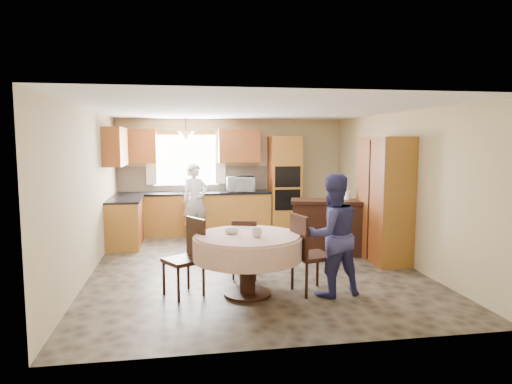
{
  "coord_description": "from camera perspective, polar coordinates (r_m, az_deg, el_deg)",
  "views": [
    {
      "loc": [
        -1.13,
        -7.16,
        2.02
      ],
      "look_at": [
        0.11,
        0.3,
        1.17
      ],
      "focal_mm": 32.0,
      "sensor_mm": 36.0,
      "label": 1
    }
  ],
  "objects": [
    {
      "name": "floor",
      "position": [
        7.52,
        -0.46,
        -9.16
      ],
      "size": [
        5.0,
        6.0,
        0.01
      ],
      "primitive_type": "cube",
      "color": "brown",
      "rests_on": "ground"
    },
    {
      "name": "ceiling",
      "position": [
        7.26,
        -0.48,
        10.22
      ],
      "size": [
        5.0,
        6.0,
        0.01
      ],
      "primitive_type": "cube",
      "color": "white",
      "rests_on": "wall_back"
    },
    {
      "name": "wall_back",
      "position": [
        10.25,
        -3.09,
        2.1
      ],
      "size": [
        5.0,
        0.02,
        2.5
      ],
      "primitive_type": "cube",
      "color": "tan",
      "rests_on": "floor"
    },
    {
      "name": "wall_front",
      "position": [
        4.37,
        5.71,
        -3.72
      ],
      "size": [
        5.0,
        0.02,
        2.5
      ],
      "primitive_type": "cube",
      "color": "tan",
      "rests_on": "floor"
    },
    {
      "name": "wall_left",
      "position": [
        7.33,
        -20.17,
        -0.0
      ],
      "size": [
        0.02,
        6.0,
        2.5
      ],
      "primitive_type": "cube",
      "color": "tan",
      "rests_on": "floor"
    },
    {
      "name": "wall_right",
      "position": [
        8.06,
        17.37,
        0.65
      ],
      "size": [
        0.02,
        6.0,
        2.5
      ],
      "primitive_type": "cube",
      "color": "tan",
      "rests_on": "floor"
    },
    {
      "name": "window",
      "position": [
        10.14,
        -8.73,
        3.97
      ],
      "size": [
        1.4,
        0.03,
        1.1
      ],
      "primitive_type": "cube",
      "color": "white",
      "rests_on": "wall_back"
    },
    {
      "name": "curtain_left",
      "position": [
        10.11,
        -12.99,
        4.16
      ],
      "size": [
        0.22,
        0.02,
        1.15
      ],
      "primitive_type": "cube",
      "color": "white",
      "rests_on": "wall_back"
    },
    {
      "name": "curtain_right",
      "position": [
        10.13,
        -4.47,
        4.3
      ],
      "size": [
        0.22,
        0.02,
        1.15
      ],
      "primitive_type": "cube",
      "color": "white",
      "rests_on": "wall_back"
    },
    {
      "name": "base_cab_back",
      "position": [
        9.98,
        -7.73,
        -2.75
      ],
      "size": [
        3.3,
        0.6,
        0.88
      ],
      "primitive_type": "cube",
      "color": "gold",
      "rests_on": "floor"
    },
    {
      "name": "counter_back",
      "position": [
        9.92,
        -7.77,
        -0.12
      ],
      "size": [
        3.3,
        0.64,
        0.04
      ],
      "primitive_type": "cube",
      "color": "black",
      "rests_on": "base_cab_back"
    },
    {
      "name": "base_cab_left",
      "position": [
        9.16,
        -16.05,
        -3.77
      ],
      "size": [
        0.6,
        1.2,
        0.88
      ],
      "primitive_type": "cube",
      "color": "gold",
      "rests_on": "floor"
    },
    {
      "name": "counter_left",
      "position": [
        9.09,
        -16.14,
        -0.91
      ],
      "size": [
        0.64,
        1.2,
        0.04
      ],
      "primitive_type": "cube",
      "color": "black",
      "rests_on": "base_cab_left"
    },
    {
      "name": "backsplash",
      "position": [
        10.18,
        -7.85,
        1.62
      ],
      "size": [
        3.3,
        0.02,
        0.55
      ],
      "primitive_type": "cube",
      "color": "tan",
      "rests_on": "wall_back"
    },
    {
      "name": "wall_cab_left",
      "position": [
        10.03,
        -14.78,
        5.58
      ],
      "size": [
        0.85,
        0.33,
        0.72
      ],
      "primitive_type": "cube",
      "color": "#BE652F",
      "rests_on": "wall_back"
    },
    {
      "name": "wall_cab_right",
      "position": [
        10.07,
        -2.16,
        5.79
      ],
      "size": [
        0.9,
        0.33,
        0.72
      ],
      "primitive_type": "cube",
      "color": "#BE652F",
      "rests_on": "wall_back"
    },
    {
      "name": "wall_cab_side",
      "position": [
        9.04,
        -17.19,
        5.44
      ],
      "size": [
        0.33,
        1.2,
        0.72
      ],
      "primitive_type": "cube",
      "color": "#BE652F",
      "rests_on": "wall_left"
    },
    {
      "name": "oven_tower",
      "position": [
        10.15,
        3.57,
        0.98
      ],
      "size": [
        0.66,
        0.62,
        2.12
      ],
      "primitive_type": "cube",
      "color": "gold",
      "rests_on": "floor"
    },
    {
      "name": "oven_upper",
      "position": [
        9.83,
        3.99,
        1.91
      ],
      "size": [
        0.56,
        0.01,
        0.45
      ],
      "primitive_type": "cube",
      "color": "black",
      "rests_on": "oven_tower"
    },
    {
      "name": "oven_lower",
      "position": [
        9.88,
        3.97,
        -0.98
      ],
      "size": [
        0.56,
        0.01,
        0.45
      ],
      "primitive_type": "cube",
      "color": "black",
      "rests_on": "oven_tower"
    },
    {
      "name": "pendant",
      "position": [
        9.66,
        -8.74,
        6.94
      ],
      "size": [
        0.36,
        0.36,
        0.18
      ],
      "primitive_type": "cone",
      "rotation": [
        3.14,
        0.0,
        0.0
      ],
      "color": "beige",
      "rests_on": "ceiling"
    },
    {
      "name": "sideboard",
      "position": [
        8.27,
        8.84,
        -4.54
      ],
      "size": [
        1.37,
        0.84,
        0.92
      ],
      "primitive_type": "cube",
      "rotation": [
        0.0,
        0.0,
        -0.26
      ],
      "color": "#32180D",
      "rests_on": "floor"
    },
    {
      "name": "space_heater",
      "position": [
        8.32,
        11.14,
        -5.74
      ],
      "size": [
        0.43,
        0.31,
        0.57
      ],
      "primitive_type": "cube",
      "rotation": [
        0.0,
        0.0,
        -0.04
      ],
      "color": "black",
      "rests_on": "floor"
    },
    {
      "name": "cupboard",
      "position": [
        7.9,
        15.75,
        -0.93
      ],
      "size": [
        0.55,
        1.09,
        2.08
      ],
      "primitive_type": "cube",
      "color": "gold",
      "rests_on": "floor"
    },
    {
      "name": "dining_table",
      "position": [
        5.97,
        -1.07,
        -7.02
      ],
      "size": [
        1.42,
        1.42,
        0.81
      ],
      "color": "#32180D",
      "rests_on": "floor"
    },
    {
      "name": "chair_left",
      "position": [
        6.09,
        -8.42,
        -7.53
      ],
      "size": [
        0.6,
        0.6,
        1.01
      ],
      "rotation": [
        0.0,
        0.0,
        -1.04
      ],
      "color": "#32180D",
      "rests_on": "floor"
    },
    {
      "name": "chair_back",
      "position": [
        6.71,
        -1.35,
        -6.79
      ],
      "size": [
        0.47,
        0.47,
        0.88
      ],
      "rotation": [
        0.0,
        0.0,
        2.84
      ],
      "color": "#32180D",
      "rests_on": "floor"
    },
    {
      "name": "chair_right",
      "position": [
        6.11,
        6.37,
        -7.2
      ],
      "size": [
        0.55,
        0.55,
        1.06
      ],
      "rotation": [
        0.0,
        0.0,
        1.81
      ],
      "color": "#32180D",
      "rests_on": "floor"
    },
    {
      "name": "framed_picture",
      "position": [
        8.35,
        16.13,
        3.64
      ],
      "size": [
        0.06,
        0.62,
        0.51
      ],
      "color": "gold",
      "rests_on": "wall_right"
    },
    {
      "name": "microwave",
      "position": [
        9.93,
        -1.98,
        1.01
      ],
      "size": [
        0.59,
        0.4,
        0.33
      ],
      "primitive_type": "imported",
      "rotation": [
        0.0,
        0.0,
        -0.0
      ],
      "color": "silver",
      "rests_on": "counter_back"
    },
    {
      "name": "person_sink",
      "position": [
        9.54,
        -7.62,
        -1.12
      ],
      "size": [
        0.66,
        0.55,
        1.55
      ],
      "primitive_type": "imported",
      "rotation": [
        0.0,
        0.0,
        0.37
      ],
      "color": "silver",
      "rests_on": "floor"
    },
    {
      "name": "person_dining",
      "position": [
        6.03,
        9.46,
        -5.32
      ],
      "size": [
        0.88,
        0.74,
        1.6
      ],
      "primitive_type": "imported",
      "rotation": [
        0.0,
        0.0,
        3.33
      ],
      "color": "navy",
      "rests_on": "floor"
    },
    {
      "name": "bowl_sideboard",
      "position": [
        8.12,
        7.12,
        -1.25
      ],
      "size": [
        0.25,
        0.25,
        0.06
      ],
      "primitive_type": "imported",
      "rotation": [
        0.0,
        0.0,
        0.09
      ],
      "color": "#B2B2B2",
      "rests_on": "sideboard"
    },
    {
      "name": "bottle_sideboard",
      "position": [
        8.31,
        11.34,
        -0.36
      ],
      "size": [
        0.14,
        0.14,
        0.29
      ],
      "primitive_type": "imported",
      "rotation": [
        0.0,
        0.0,
        -0.28
      ],
      "color": "silver",
      "rests_on": "sideboard"
    },
    {
      "name": "cup_table",
      "position": [
        5.77,
        0.11,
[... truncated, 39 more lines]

